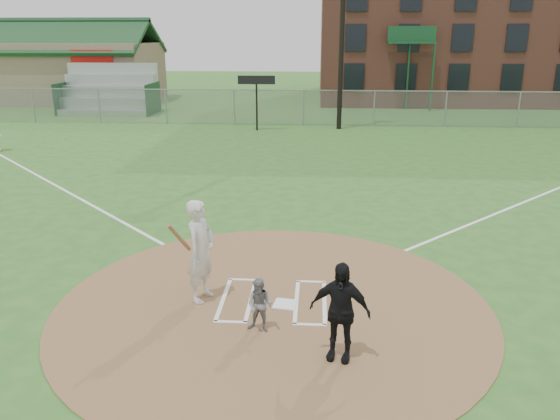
# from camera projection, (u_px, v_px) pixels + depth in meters

# --- Properties ---
(ground) EXTENTS (140.00, 140.00, 0.00)m
(ground) POSITION_uv_depth(u_px,v_px,m) (273.00, 305.00, 10.61)
(ground) COLOR #2E6221
(ground) RESTS_ON ground
(dirt_circle) EXTENTS (8.40, 8.40, 0.02)m
(dirt_circle) POSITION_uv_depth(u_px,v_px,m) (273.00, 304.00, 10.61)
(dirt_circle) COLOR olive
(dirt_circle) RESTS_ON ground
(home_plate) EXTENTS (0.49, 0.49, 0.03)m
(home_plate) POSITION_uv_depth(u_px,v_px,m) (285.00, 304.00, 10.57)
(home_plate) COLOR white
(home_plate) RESTS_ON dirt_circle
(foul_line_first) EXTENTS (17.04, 17.04, 0.01)m
(foul_line_first) POSITION_uv_depth(u_px,v_px,m) (557.00, 189.00, 18.58)
(foul_line_first) COLOR white
(foul_line_first) RESTS_ON ground
(foul_line_third) EXTENTS (17.04, 17.04, 0.01)m
(foul_line_third) POSITION_uv_depth(u_px,v_px,m) (45.00, 180.00, 19.74)
(foul_line_third) COLOR white
(foul_line_third) RESTS_ON ground
(catcher) EXTENTS (0.55, 0.47, 0.98)m
(catcher) POSITION_uv_depth(u_px,v_px,m) (260.00, 305.00, 9.52)
(catcher) COLOR gray
(catcher) RESTS_ON dirt_circle
(umpire) EXTENTS (1.04, 0.63, 1.67)m
(umpire) POSITION_uv_depth(u_px,v_px,m) (340.00, 311.00, 8.61)
(umpire) COLOR black
(umpire) RESTS_ON dirt_circle
(batters_boxes) EXTENTS (2.08, 1.88, 0.01)m
(batters_boxes) POSITION_uv_depth(u_px,v_px,m) (274.00, 300.00, 10.75)
(batters_boxes) COLOR white
(batters_boxes) RESTS_ON dirt_circle
(batter_at_plate) EXTENTS (0.80, 1.11, 2.04)m
(batter_at_plate) POSITION_uv_depth(u_px,v_px,m) (201.00, 251.00, 10.52)
(batter_at_plate) COLOR silver
(batter_at_plate) RESTS_ON dirt_circle
(outfield_fence) EXTENTS (56.08, 0.08, 2.03)m
(outfield_fence) POSITION_uv_depth(u_px,v_px,m) (304.00, 108.00, 31.19)
(outfield_fence) COLOR slate
(outfield_fence) RESTS_ON ground
(bleachers) EXTENTS (6.08, 3.20, 3.20)m
(bleachers) POSITION_uv_depth(u_px,v_px,m) (108.00, 89.00, 35.84)
(bleachers) COLOR #B7BABF
(bleachers) RESTS_ON ground
(clubhouse) EXTENTS (12.20, 8.71, 6.23)m
(clubhouse) POSITION_uv_depth(u_px,v_px,m) (76.00, 70.00, 42.37)
(clubhouse) COLOR gray
(clubhouse) RESTS_ON ground
(brick_warehouse) EXTENTS (30.00, 17.17, 15.00)m
(brick_warehouse) POSITION_uv_depth(u_px,v_px,m) (511.00, 2.00, 43.33)
(brick_warehouse) COLOR brown
(brick_warehouse) RESTS_ON ground
(light_pole) EXTENTS (1.20, 0.30, 12.22)m
(light_pole) POSITION_uv_depth(u_px,v_px,m) (343.00, 2.00, 28.39)
(light_pole) COLOR black
(light_pole) RESTS_ON ground
(scoreboard_sign) EXTENTS (2.00, 0.10, 2.93)m
(scoreboard_sign) POSITION_uv_depth(u_px,v_px,m) (256.00, 86.00, 29.22)
(scoreboard_sign) COLOR black
(scoreboard_sign) RESTS_ON ground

